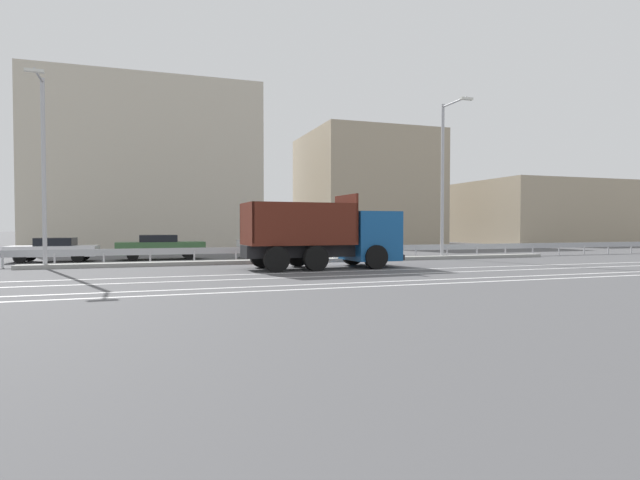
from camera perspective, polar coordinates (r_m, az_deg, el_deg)
ground_plane at (r=24.18m, az=1.15°, el=-2.79°), size 320.00×320.00×0.00m
lane_strip_0 at (r=20.28m, az=1.69°, el=-3.63°), size 50.17×0.16×0.01m
lane_strip_1 at (r=18.71m, az=3.48°, el=-4.08°), size 50.17×0.16×0.01m
lane_strip_2 at (r=16.65m, az=6.40°, el=-4.79°), size 50.17×0.16×0.01m
lane_strip_3 at (r=15.70m, az=8.05°, el=-5.19°), size 50.17×0.16×0.01m
median_island at (r=25.87m, az=-0.19°, el=-2.30°), size 27.60×1.10×0.18m
median_guardrail at (r=26.65m, az=-0.77°, el=-1.15°), size 50.17×0.09×0.78m
dump_truck at (r=22.25m, az=2.34°, el=0.10°), size 7.02×2.97×3.25m
median_road_sign at (r=26.10m, az=1.61°, el=0.64°), size 0.85×0.16×2.59m
street_lamp_0 at (r=24.80m, az=-29.10°, el=7.74°), size 0.71×2.10×8.25m
street_lamp_1 at (r=29.15m, az=14.03°, el=7.51°), size 0.70×2.45×8.73m
parked_car_1 at (r=29.17m, az=-28.13°, el=-0.94°), size 4.32×2.01×1.25m
parked_car_2 at (r=28.91m, az=-17.76°, el=-0.73°), size 4.70×1.84×1.37m
parked_car_3 at (r=29.57m, az=-5.02°, el=-0.46°), size 4.49×1.93×1.59m
background_building_0 at (r=45.79m, az=-19.00°, el=7.87°), size 18.24×8.92×13.83m
background_building_1 at (r=52.36m, az=5.19°, el=5.75°), size 12.15×12.63×11.28m
background_building_2 at (r=60.41m, az=24.00°, el=2.87°), size 16.07×12.15×6.66m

